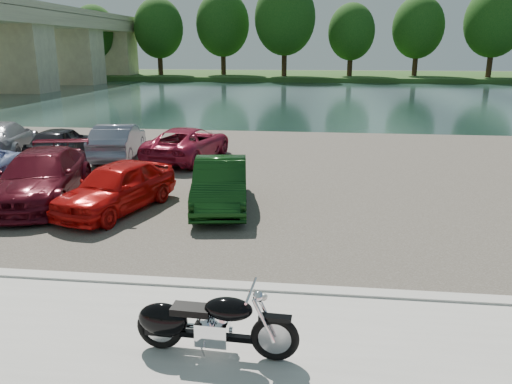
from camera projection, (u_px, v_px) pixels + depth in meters
The scene contains 15 objects.
ground at pixel (196, 355), 7.19m from camera, with size 200.00×200.00×0.00m, color #595447.
kerb at pixel (222, 287), 9.07m from camera, with size 60.00×0.30×0.14m, color #B4B2AA.
parking_lot at pixel (269, 173), 17.67m from camera, with size 60.00×18.00×0.04m, color #403B34.
river at pixel (299, 97), 45.35m from camera, with size 120.00×40.00×0.00m, color #172A28.
far_bank at pixel (307, 76), 75.79m from camera, with size 120.00×24.00×0.60m, color #25491A.
bridge at pixel (10, 35), 48.01m from camera, with size 7.00×56.00×8.55m.
far_trees at pixel (340, 24), 67.38m from camera, with size 70.25×10.68×12.52m.
motorcycle at pixel (201, 323), 6.96m from camera, with size 2.33×0.75×1.05m.
car_3 at pixel (42, 177), 14.08m from camera, with size 2.00×4.92×1.43m, color #520B17.
car_4 at pixel (117, 187), 13.28m from camera, with size 1.57×3.91×1.33m, color red.
car_5 at pixel (221, 184), 13.60m from camera, with size 1.40×4.01×1.32m, color black.
car_7 at pixel (1, 139), 19.98m from camera, with size 2.02×4.97×1.44m, color #94939B.
car_8 at pixel (61, 143), 19.62m from camera, with size 1.53×3.80×1.29m, color black.
car_9 at pixel (118, 141), 19.66m from camera, with size 1.47×4.20×1.38m, color slate.
car_10 at pixel (188, 144), 19.44m from camera, with size 2.14×4.65×1.29m, color maroon.
Camera 1 is at (1.61, -6.11, 4.25)m, focal length 35.00 mm.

